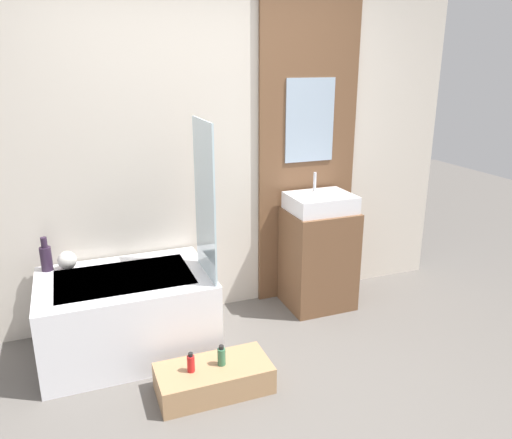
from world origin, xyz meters
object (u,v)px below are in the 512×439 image
(bathtub, at_px, (127,313))
(vase_tall_dark, at_px, (46,257))
(vase_round_light, at_px, (67,260))
(bottle_soap_secondary, at_px, (222,356))
(wooden_step_bench, at_px, (214,378))
(sink, at_px, (320,203))
(bottle_soap_primary, at_px, (191,363))

(bathtub, relative_size, vase_tall_dark, 4.71)
(vase_round_light, bearing_deg, bottle_soap_secondary, -48.64)
(bathtub, xyz_separation_m, wooden_step_bench, (0.42, -0.65, -0.19))
(sink, bearing_deg, bottle_soap_primary, -147.66)
(vase_tall_dark, height_order, bottle_soap_primary, vase_tall_dark)
(vase_tall_dark, distance_m, vase_round_light, 0.14)
(bathtub, distance_m, vase_round_light, 0.55)
(sink, xyz_separation_m, vase_tall_dark, (-2.01, 0.16, -0.22))
(sink, distance_m, bottle_soap_secondary, 1.47)
(wooden_step_bench, height_order, bottle_soap_secondary, bottle_soap_secondary)
(wooden_step_bench, xyz_separation_m, bottle_soap_secondary, (0.05, -0.00, 0.14))
(wooden_step_bench, relative_size, bottle_soap_primary, 5.55)
(bathtub, bearing_deg, bottle_soap_secondary, -54.07)
(bathtub, bearing_deg, vase_tall_dark, 147.65)
(wooden_step_bench, height_order, sink, sink)
(bottle_soap_primary, bearing_deg, vase_round_light, 124.07)
(sink, bearing_deg, wooden_step_bench, -144.58)
(sink, xyz_separation_m, bottle_soap_secondary, (-1.06, -0.79, -0.64))
(vase_round_light, xyz_separation_m, bottle_soap_primary, (0.63, -0.92, -0.39))
(bottle_soap_primary, bearing_deg, bathtub, 113.46)
(sink, relative_size, vase_round_light, 3.83)
(wooden_step_bench, xyz_separation_m, bottle_soap_primary, (-0.14, -0.00, 0.14))
(bottle_soap_secondary, bearing_deg, vase_tall_dark, 134.87)
(vase_round_light, relative_size, bottle_soap_primary, 1.03)
(vase_tall_dark, bearing_deg, bottle_soap_secondary, -45.13)
(vase_round_light, height_order, bottle_soap_secondary, vase_round_light)
(sink, height_order, bottle_soap_primary, sink)
(vase_round_light, relative_size, bottle_soap_secondary, 0.98)
(wooden_step_bench, bearing_deg, vase_round_light, 129.51)
(sink, relative_size, vase_tall_dark, 2.05)
(vase_round_light, height_order, bottle_soap_primary, vase_round_light)
(bathtub, relative_size, wooden_step_bench, 1.64)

